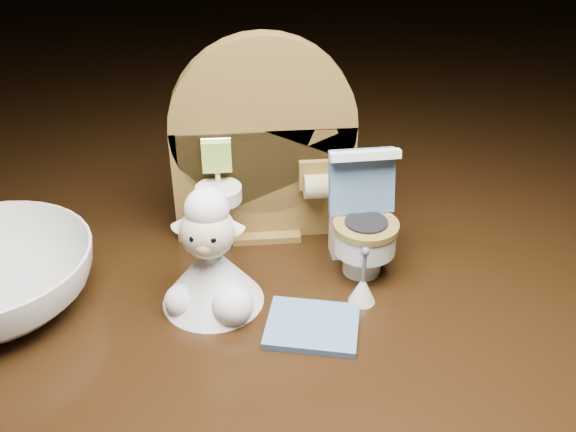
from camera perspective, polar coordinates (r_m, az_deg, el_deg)
The scene contains 5 objects.
backdrop_panel at distance 0.45m, azimuth -2.25°, elevation 5.55°, with size 0.13×0.05×0.15m.
toy_toilet at distance 0.44m, azimuth 6.55°, elevation -0.85°, with size 0.05×0.06×0.09m.
bath_mat at distance 0.40m, azimuth 2.17°, elevation -9.73°, with size 0.06×0.05×0.00m, color #5073A1.
toilet_brush at distance 0.42m, azimuth 6.64°, elevation -6.33°, with size 0.02×0.02×0.04m.
plush_lamb at distance 0.40m, azimuth -6.88°, elevation -4.39°, with size 0.07×0.07×0.08m.
Camera 1 is at (-0.02, -0.34, 0.26)m, focal length 40.00 mm.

